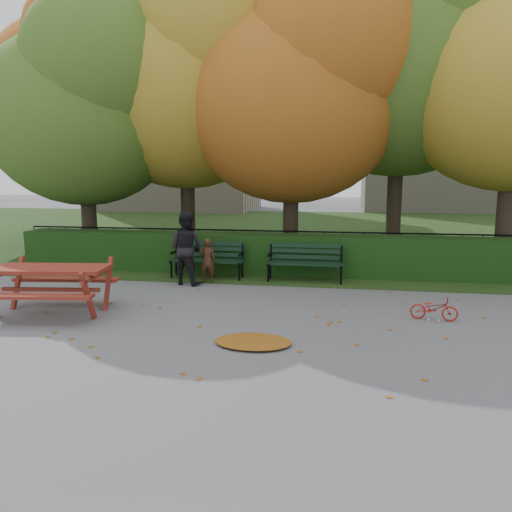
% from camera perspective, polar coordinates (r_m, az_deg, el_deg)
% --- Properties ---
extents(ground, '(90.00, 90.00, 0.00)m').
position_cam_1_polar(ground, '(8.66, -3.43, -7.77)').
color(ground, slate).
rests_on(ground, ground).
extents(grass_strip, '(90.00, 90.00, 0.00)m').
position_cam_1_polar(grass_strip, '(22.28, 4.58, 2.90)').
color(grass_strip, '#1F3612').
rests_on(grass_strip, ground).
extents(building_left, '(10.00, 7.00, 15.00)m').
position_cam_1_polar(building_left, '(36.08, -8.58, 17.30)').
color(building_left, '#9E927D').
rests_on(building_left, ground).
extents(building_right, '(9.00, 6.00, 12.00)m').
position_cam_1_polar(building_right, '(36.74, 19.64, 14.37)').
color(building_right, '#9E927D').
rests_on(building_right, ground).
extents(hedge, '(13.00, 0.90, 1.00)m').
position_cam_1_polar(hedge, '(12.86, 0.99, 0.27)').
color(hedge, black).
rests_on(hedge, ground).
extents(iron_fence, '(14.00, 0.04, 1.02)m').
position_cam_1_polar(iron_fence, '(13.64, 1.49, 0.95)').
color(iron_fence, black).
rests_on(iron_fence, ground).
extents(tree_a, '(5.88, 5.60, 7.48)m').
position_cam_1_polar(tree_a, '(15.47, -18.53, 16.30)').
color(tree_a, black).
rests_on(tree_a, ground).
extents(tree_b, '(6.72, 6.40, 8.79)m').
position_cam_1_polar(tree_b, '(15.67, -7.10, 19.88)').
color(tree_b, black).
rests_on(tree_b, ground).
extents(tree_c, '(6.30, 6.00, 8.00)m').
position_cam_1_polar(tree_c, '(14.23, 5.47, 18.60)').
color(tree_c, black).
rests_on(tree_c, ground).
extents(tree_d, '(7.14, 6.80, 9.58)m').
position_cam_1_polar(tree_d, '(15.79, 17.83, 21.58)').
color(tree_d, black).
rests_on(tree_d, ground).
extents(tree_f, '(6.93, 6.60, 9.19)m').
position_cam_1_polar(tree_f, '(19.74, -18.78, 18.15)').
color(tree_f, black).
rests_on(tree_f, ground).
extents(bench_left, '(1.80, 0.57, 0.88)m').
position_cam_1_polar(bench_left, '(12.35, -5.53, -0.07)').
color(bench_left, black).
rests_on(bench_left, ground).
extents(bench_right, '(1.80, 0.57, 0.88)m').
position_cam_1_polar(bench_right, '(11.96, 5.65, -0.39)').
color(bench_right, black).
rests_on(bench_right, ground).
extents(picnic_table, '(2.23, 1.89, 1.00)m').
position_cam_1_polar(picnic_table, '(9.83, -22.48, -2.28)').
color(picnic_table, maroon).
rests_on(picnic_table, ground).
extents(leaf_pile, '(1.39, 1.19, 0.08)m').
position_cam_1_polar(leaf_pile, '(7.67, -0.33, -9.74)').
color(leaf_pile, brown).
rests_on(leaf_pile, ground).
extents(leaf_scatter, '(9.00, 5.70, 0.01)m').
position_cam_1_polar(leaf_scatter, '(8.94, -3.00, -7.17)').
color(leaf_scatter, brown).
rests_on(leaf_scatter, ground).
extents(child, '(0.43, 0.33, 1.06)m').
position_cam_1_polar(child, '(11.76, -5.58, -0.51)').
color(child, '#3E2113').
rests_on(child, ground).
extents(adult, '(0.98, 0.85, 1.70)m').
position_cam_1_polar(adult, '(11.62, -7.99, 0.93)').
color(adult, black).
rests_on(adult, ground).
extents(bicycle, '(0.84, 0.40, 0.42)m').
position_cam_1_polar(bicycle, '(9.36, 19.67, -5.66)').
color(bicycle, '#AB190F').
rests_on(bicycle, ground).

